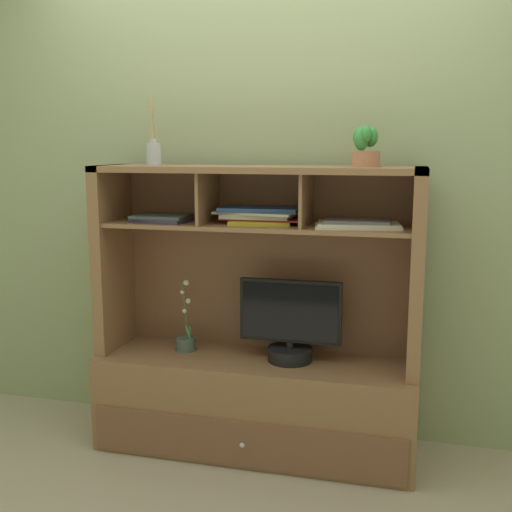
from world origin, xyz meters
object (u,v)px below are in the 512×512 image
(tv_monitor, at_px, (290,328))
(magazine_stack_left, at_px, (260,215))
(potted_succulent, at_px, (366,147))
(magazine_stack_right, at_px, (162,218))
(diffuser_bottle, at_px, (154,153))
(potted_orchid, at_px, (186,340))
(magazine_stack_centre, at_px, (358,224))
(media_console, at_px, (256,369))

(tv_monitor, bearing_deg, magazine_stack_left, 165.59)
(magazine_stack_left, xyz_separation_m, potted_succulent, (0.50, -0.03, 0.33))
(tv_monitor, bearing_deg, magazine_stack_right, -177.64)
(diffuser_bottle, bearing_deg, potted_succulent, 1.30)
(tv_monitor, xyz_separation_m, potted_succulent, (0.34, 0.02, 0.87))
(potted_orchid, distance_m, magazine_stack_right, 0.64)
(magazine_stack_centre, bearing_deg, diffuser_bottle, 179.86)
(magazine_stack_centre, xyz_separation_m, potted_succulent, (0.02, 0.03, 0.35))
(magazine_stack_left, relative_size, magazine_stack_centre, 1.02)
(potted_succulent, bearing_deg, potted_orchid, 179.35)
(media_console, bearing_deg, magazine_stack_right, -174.69)
(media_console, height_order, diffuser_bottle, diffuser_bottle)
(media_console, distance_m, potted_orchid, 0.40)
(magazine_stack_right, distance_m, potted_succulent, 1.05)
(media_console, distance_m, magazine_stack_right, 0.89)
(tv_monitor, relative_size, magazine_stack_left, 1.18)
(magazine_stack_centre, distance_m, magazine_stack_right, 0.96)
(potted_orchid, height_order, diffuser_bottle, diffuser_bottle)
(media_console, bearing_deg, potted_succulent, -0.17)
(potted_orchid, relative_size, magazine_stack_left, 0.87)
(magazine_stack_left, xyz_separation_m, magazine_stack_centre, (0.48, -0.05, -0.02))
(tv_monitor, distance_m, magazine_stack_right, 0.83)
(tv_monitor, height_order, magazine_stack_centre, magazine_stack_centre)
(tv_monitor, height_order, magazine_stack_left, magazine_stack_left)
(tv_monitor, relative_size, diffuser_bottle, 1.53)
(potted_orchid, height_order, magazine_stack_left, magazine_stack_left)
(magazine_stack_centre, xyz_separation_m, magazine_stack_right, (-0.96, -0.02, 0.00))
(magazine_stack_centre, bearing_deg, tv_monitor, 178.19)
(magazine_stack_right, height_order, potted_succulent, potted_succulent)
(diffuser_bottle, bearing_deg, potted_orchid, 13.80)
(potted_orchid, height_order, magazine_stack_centre, magazine_stack_centre)
(magazine_stack_left, xyz_separation_m, magazine_stack_right, (-0.48, -0.07, -0.02))
(magazine_stack_centre, height_order, diffuser_bottle, diffuser_bottle)
(media_console, height_order, magazine_stack_centre, media_console)
(potted_orchid, bearing_deg, diffuser_bottle, -166.20)
(magazine_stack_left, relative_size, potted_succulent, 2.31)
(magazine_stack_centre, distance_m, diffuser_bottle, 1.05)
(potted_orchid, distance_m, magazine_stack_centre, 1.07)
(media_console, relative_size, magazine_stack_centre, 3.82)
(magazine_stack_left, bearing_deg, diffuser_bottle, -174.62)
(tv_monitor, bearing_deg, media_console, 174.32)
(magazine_stack_right, distance_m, diffuser_bottle, 0.32)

